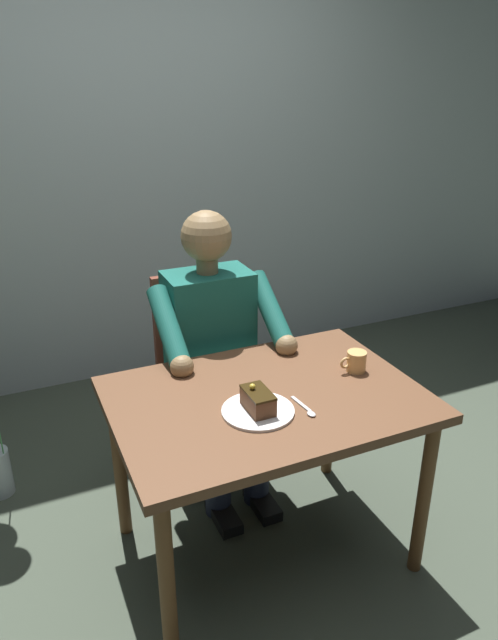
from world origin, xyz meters
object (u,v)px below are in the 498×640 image
chair (203,364)px  dessert_spoon (307,409)px  dining_table (266,415)px  cake_slice (258,400)px  seated_person (216,351)px  coffee_cup (356,361)px

chair → dessert_spoon: size_ratio=6.36×
chair → dessert_spoon: (-0.08, 0.81, 0.20)m
chair → dessert_spoon: 0.84m
dining_table → cake_slice: bearing=49.9°
seated_person → dessert_spoon: 0.64m
seated_person → cake_slice: seated_person is taller
dining_table → dessert_spoon: dessert_spoon is taller
chair → seated_person: 0.23m
seated_person → coffee_cup: (-0.38, 0.47, 0.09)m
chair → coffee_cup: (-0.38, 0.64, 0.24)m
coffee_cup → cake_slice: bearing=13.7°
seated_person → cake_slice: size_ratio=9.31×
dining_table → cake_slice: (0.08, 0.09, 0.13)m
dining_table → cake_slice: size_ratio=8.12×
chair → seated_person: (0.00, 0.17, 0.14)m
dining_table → seated_person: seated_person is taller
chair → cake_slice: size_ratio=6.87×
dessert_spoon → chair: bearing=-84.5°
seated_person → dessert_spoon: (-0.08, 0.64, 0.06)m
cake_slice → dessert_spoon: 0.17m
chair → cake_slice: chair is taller
seated_person → cake_slice: 0.59m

